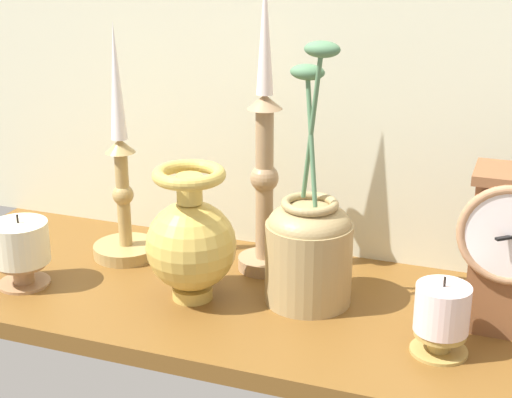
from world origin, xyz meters
TOP-DOWN VIEW (x-y plane):
  - ground_plane at (0.00, 0.00)cm, footprint 100.00×36.00cm
  - back_wall at (0.00, 18.50)cm, footprint 120.00×2.00cm
  - mantel_clock at (32.89, 2.50)cm, footprint 12.39×9.86cm
  - candlestick_tall_left at (-21.90, 6.04)cm, footprint 9.80×9.80cm
  - candlestick_tall_center at (-0.81, 8.91)cm, footprint 7.58×7.58cm
  - brass_vase_bulbous at (-6.69, -3.26)cm, footprint 12.02×12.02cm
  - brass_vase_jar at (8.07, 1.34)cm, footprint 11.47×11.47cm
  - pillar_candle_front at (-30.47, -7.61)cm, footprint 7.89×7.89cm
  - pillar_candle_near_clock at (26.42, -6.11)cm, footprint 6.82×6.82cm

SIDE VIEW (x-z plane):
  - ground_plane at x=0.00cm, z-range -2.40..0.00cm
  - pillar_candle_near_clock at x=26.42cm, z-range -0.27..9.49cm
  - pillar_candle_front at x=-30.47cm, z-range 0.14..10.52cm
  - brass_vase_jar at x=8.07cm, z-range -9.34..25.39cm
  - brass_vase_bulbous at x=-6.69cm, z-range -0.75..17.52cm
  - candlestick_tall_left at x=-21.90cm, z-range -6.93..28.12cm
  - mantel_clock at x=32.89cm, z-range 0.62..21.02cm
  - candlestick_tall_center at x=-0.81cm, z-range -5.37..36.91cm
  - back_wall at x=0.00cm, z-range 0.00..65.00cm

